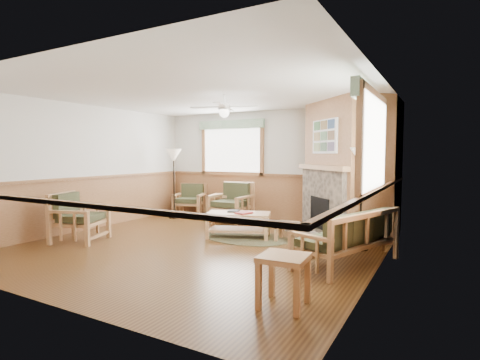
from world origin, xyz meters
The scene contains 24 objects.
floor centered at (0.00, 0.00, -0.01)m, with size 6.00×6.00×0.01m, color #533317.
ceiling centered at (0.00, 0.00, 2.70)m, with size 6.00×6.00×0.01m, color white.
wall_back centered at (0.00, 3.00, 1.35)m, with size 6.00×0.02×2.70m, color white.
wall_front centered at (0.00, -3.00, 1.35)m, with size 6.00×0.02×2.70m, color white.
wall_left centered at (-3.00, 0.00, 1.35)m, with size 0.02×6.00×2.70m, color white.
wall_right centered at (3.00, 0.00, 1.35)m, with size 0.02×6.00×2.70m, color white.
wainscot centered at (0.00, 0.00, 0.55)m, with size 6.00×6.00×1.10m, color #98663E, non-canonical shape.
fireplace centered at (2.05, 2.05, 1.35)m, with size 2.20×2.20×2.70m, color #98663E, non-canonical shape.
window_back centered at (-1.10, 2.96, 2.53)m, with size 1.90×0.16×1.50m, color white, non-canonical shape.
window_right centered at (2.96, -0.20, 2.53)m, with size 0.16×1.90×1.50m, color white, non-canonical shape.
ceiling_fan centered at (0.30, 0.30, 2.66)m, with size 1.24×1.24×0.36m, color white, non-canonical shape.
sofa centered at (2.55, 0.08, 0.41)m, with size 0.73×1.77×0.82m, color tan, non-canonical shape.
armchair_back_left centered at (-2.17, 2.55, 0.42)m, with size 0.75×0.75×0.84m, color tan, non-canonical shape.
armchair_back_right centered at (-0.65, 2.13, 0.48)m, with size 0.85×0.85×0.96m, color tan, non-canonical shape.
armchair_left centered at (-2.19, -0.85, 0.46)m, with size 0.82×0.82×0.91m, color tan, non-canonical shape.
coffee_table centered at (0.26, 0.88, 0.25)m, with size 1.23×0.61×0.49m, color tan, non-canonical shape.
end_table_chairs centered at (-1.12, 2.55, 0.31)m, with size 0.56×0.53×0.62m, color tan, non-canonical shape.
end_table_sofa centered at (2.32, -1.79, 0.28)m, with size 0.50×0.48×0.56m, color tan, non-canonical shape.
footstool centered at (1.21, 1.08, 0.18)m, with size 0.41×0.41×0.35m, color tan, non-canonical shape.
braided_rug centered at (0.43, 0.89, 0.01)m, with size 1.77×1.77×0.01m, color #4B492F.
floor_lamp_left centered at (-2.27, 2.03, 0.89)m, with size 0.41×0.41×1.78m, color black, non-canonical shape.
floor_lamp_right centered at (2.55, 1.10, 0.88)m, with size 0.40×0.40×1.76m, color black, non-canonical shape.
book_red centered at (0.41, 0.83, 0.52)m, with size 0.22×0.30×0.03m, color maroon.
book_dark centered at (0.11, 0.95, 0.52)m, with size 0.20×0.27×0.03m, color black.
Camera 1 is at (3.83, -5.46, 1.64)m, focal length 28.00 mm.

